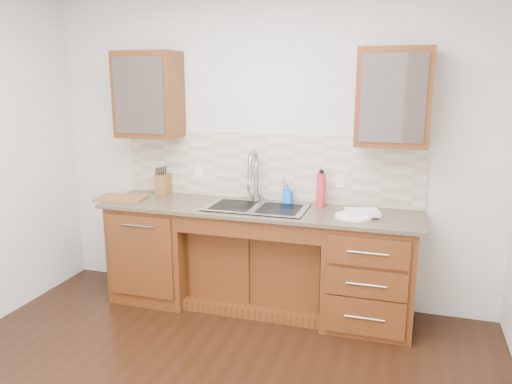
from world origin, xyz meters
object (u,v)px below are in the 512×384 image
(water_bottle, at_px, (321,190))
(plate, at_px, (353,216))
(cutting_board, at_px, (121,198))
(knife_block, at_px, (164,184))
(soap_bottle, at_px, (287,194))

(water_bottle, bearing_deg, plate, -39.12)
(plate, distance_m, cutting_board, 2.05)
(knife_block, relative_size, cutting_board, 0.46)
(water_bottle, xyz_separation_m, knife_block, (-1.49, 0.05, -0.05))
(soap_bottle, relative_size, knife_block, 0.88)
(plate, bearing_deg, soap_bottle, 155.92)
(water_bottle, bearing_deg, soap_bottle, 176.02)
(water_bottle, distance_m, plate, 0.41)
(soap_bottle, relative_size, cutting_board, 0.40)
(plate, bearing_deg, knife_block, 170.78)
(soap_bottle, xyz_separation_m, plate, (0.59, -0.27, -0.08))
(knife_block, bearing_deg, soap_bottle, -2.58)
(water_bottle, height_order, cutting_board, water_bottle)
(soap_bottle, xyz_separation_m, cutting_board, (-1.46, -0.28, -0.07))
(plate, xyz_separation_m, knife_block, (-1.79, 0.29, 0.09))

